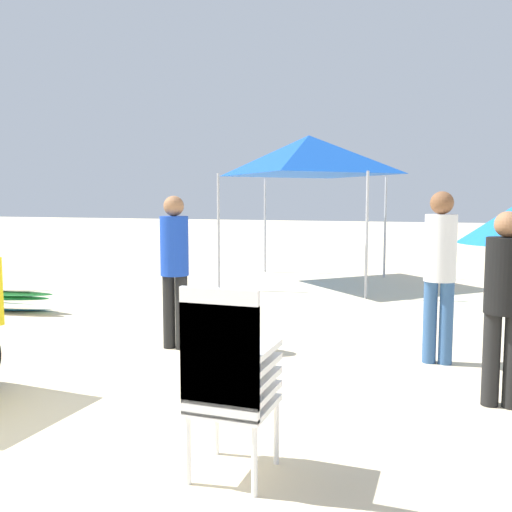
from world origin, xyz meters
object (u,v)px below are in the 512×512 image
(stacked_plastic_chairs, at_px, (227,369))
(popup_canopy, at_px, (309,156))
(lifeguard_near_right, at_px, (505,296))
(lifeguard_near_center, at_px, (175,261))
(lifeguard_far_right, at_px, (440,265))

(stacked_plastic_chairs, relative_size, popup_canopy, 0.41)
(lifeguard_near_right, bearing_deg, popup_canopy, 117.45)
(stacked_plastic_chairs, xyz_separation_m, popup_canopy, (-1.50, 7.96, 1.87))
(stacked_plastic_chairs, bearing_deg, lifeguard_near_center, 123.27)
(stacked_plastic_chairs, relative_size, lifeguard_near_center, 0.69)
(popup_canopy, bearing_deg, lifeguard_far_right, -62.10)
(lifeguard_far_right, xyz_separation_m, popup_canopy, (-2.63, 4.97, 1.53))
(stacked_plastic_chairs, bearing_deg, popup_canopy, 100.71)
(lifeguard_far_right, relative_size, popup_canopy, 0.60)
(lifeguard_far_right, bearing_deg, popup_canopy, 117.90)
(lifeguard_near_center, xyz_separation_m, popup_canopy, (0.21, 5.35, 1.56))
(lifeguard_near_center, distance_m, lifeguard_near_right, 3.44)
(stacked_plastic_chairs, distance_m, lifeguard_near_center, 3.13)
(lifeguard_near_center, bearing_deg, popup_canopy, 87.80)
(stacked_plastic_chairs, bearing_deg, lifeguard_near_right, 48.67)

